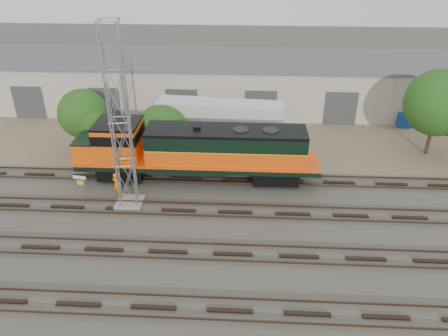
# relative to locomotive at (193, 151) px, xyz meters

# --- Properties ---
(ground) EXTENTS (140.00, 140.00, 0.00)m
(ground) POSITION_rel_locomotive_xyz_m (3.40, -6.00, -2.56)
(ground) COLOR #47423A
(ground) RESTS_ON ground
(dirt_strip) EXTENTS (80.00, 16.00, 0.02)m
(dirt_strip) POSITION_rel_locomotive_xyz_m (3.40, 9.00, -2.55)
(dirt_strip) COLOR #726047
(dirt_strip) RESTS_ON ground
(tracks) EXTENTS (80.00, 20.40, 0.28)m
(tracks) POSITION_rel_locomotive_xyz_m (3.40, -9.00, -2.48)
(tracks) COLOR black
(tracks) RESTS_ON ground
(warehouse) EXTENTS (58.40, 10.40, 5.30)m
(warehouse) POSITION_rel_locomotive_xyz_m (3.44, 16.98, 0.10)
(warehouse) COLOR #C0B3A0
(warehouse) RESTS_ON ground
(locomotive) EXTENTS (18.70, 3.28, 4.50)m
(locomotive) POSITION_rel_locomotive_xyz_m (0.00, 0.00, 0.00)
(locomotive) COLOR black
(locomotive) RESTS_ON tracks
(signal_tower) EXTENTS (1.89, 1.89, 12.82)m
(signal_tower) POSITION_rel_locomotive_xyz_m (-4.28, -3.68, 3.70)
(signal_tower) COLOR gray
(signal_tower) RESTS_ON ground
(sign_post) EXTENTS (0.95, 0.18, 2.32)m
(sign_post) POSITION_rel_locomotive_xyz_m (-7.61, -3.87, -0.93)
(sign_post) COLOR gray
(sign_post) RESTS_ON ground
(worker) EXTENTS (0.83, 0.73, 1.90)m
(worker) POSITION_rel_locomotive_xyz_m (-5.42, -2.68, -1.60)
(worker) COLOR orange
(worker) RESTS_ON ground
(semi_trailer) EXTENTS (11.94, 3.48, 3.62)m
(semi_trailer) POSITION_rel_locomotive_xyz_m (1.80, 7.99, -0.28)
(semi_trailer) COLOR silver
(semi_trailer) RESTS_ON ground
(dumpster_blue) EXTENTS (1.64, 1.55, 1.50)m
(dumpster_blue) POSITION_rel_locomotive_xyz_m (19.90, 11.94, -1.81)
(dumpster_blue) COLOR navy
(dumpster_blue) RESTS_ON ground
(tree_west) EXTENTS (4.49, 4.28, 5.60)m
(tree_west) POSITION_rel_locomotive_xyz_m (-9.93, 4.67, 0.79)
(tree_west) COLOR #382619
(tree_west) RESTS_ON ground
(tree_mid) EXTENTS (4.89, 4.66, 4.66)m
(tree_mid) POSITION_rel_locomotive_xyz_m (-2.97, 4.25, -0.62)
(tree_mid) COLOR #382619
(tree_mid) RESTS_ON ground
(tree_east) EXTENTS (5.87, 5.59, 7.54)m
(tree_east) POSITION_rel_locomotive_xyz_m (20.24, 5.43, 2.05)
(tree_east) COLOR #382619
(tree_east) RESTS_ON ground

